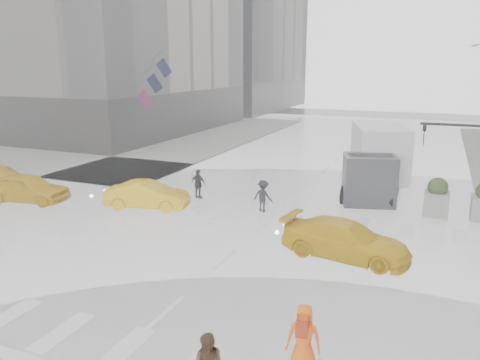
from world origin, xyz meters
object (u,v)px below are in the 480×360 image
at_px(taxi_mid, 147,195).
at_px(pedestrian_orange, 304,337).
at_px(box_truck, 376,159).
at_px(taxi_front, 27,188).

bearing_deg(taxi_mid, pedestrian_orange, -145.33).
distance_m(pedestrian_orange, box_truck, 16.53).
bearing_deg(taxi_front, taxi_mid, -85.52).
bearing_deg(box_truck, pedestrian_orange, -104.00).
bearing_deg(taxi_front, box_truck, -70.64).
xyz_separation_m(pedestrian_orange, box_truck, (-0.54, 16.48, 1.14)).
relative_size(pedestrian_orange, taxi_front, 0.38).
height_order(taxi_front, taxi_mid, taxi_front).
bearing_deg(taxi_mid, taxi_front, 89.15).
bearing_deg(pedestrian_orange, taxi_mid, 129.46).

